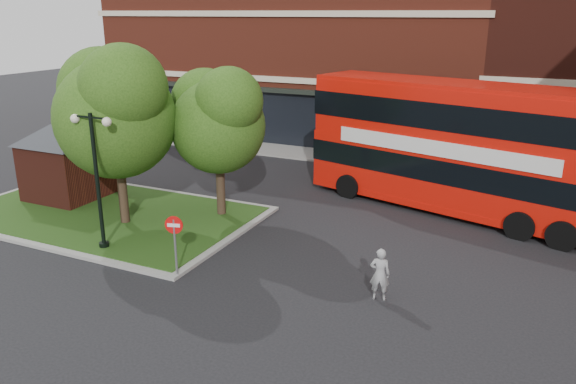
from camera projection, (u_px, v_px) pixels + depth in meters
The scene contains 14 objects.
ground at pixel (233, 282), 17.93m from camera, with size 120.00×120.00×0.00m, color black.
pavement_far at pixel (380, 161), 32.12m from camera, with size 44.00×3.00×0.12m, color slate.
terrace_far_left at pixel (305, 30), 39.70m from camera, with size 26.00×12.00×14.00m, color maroon.
traffic_island at pixel (106, 214), 23.73m from camera, with size 12.60×7.60×0.15m.
kiosk at pixel (65, 150), 25.12m from camera, with size 6.51×6.51×3.60m.
tree_island_west at pixel (114, 106), 21.35m from camera, with size 5.40×4.71×7.21m.
tree_island_east at pixel (217, 116), 22.44m from camera, with size 4.46×3.90×6.29m.
lamp_island at pixel (97, 175), 19.46m from camera, with size 1.72×0.36×5.00m.
lamp_far_left at pixel (409, 122), 28.74m from camera, with size 1.72×0.36×5.00m.
bus at pixel (454, 138), 23.55m from camera, with size 12.91×6.03×4.81m.
woman at pixel (380, 274), 16.61m from camera, with size 0.60×0.39×1.64m, color gray.
car_silver at pixel (381, 160), 29.95m from camera, with size 1.65×4.10×1.40m, color #BABDC2.
car_white at pixel (506, 166), 28.75m from camera, with size 1.47×4.21×1.39m, color silver.
no_entry_sign at pixel (175, 234), 17.76m from camera, with size 0.57×0.21×2.12m.
Camera 1 is at (8.48, -13.90, 8.23)m, focal length 35.00 mm.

